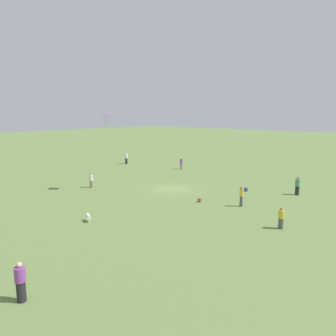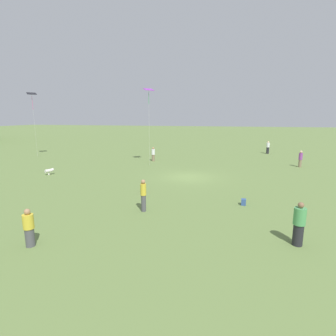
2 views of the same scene
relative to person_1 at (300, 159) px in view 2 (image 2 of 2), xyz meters
name	(u,v)px [view 2 (image 2 of 2)]	position (x,y,z in m)	size (l,w,h in m)	color
ground_plane	(188,177)	(-7.32, 10.61, -0.86)	(240.00, 240.00, 0.00)	olive
person_1	(300,159)	(0.00, 0.00, 0.00)	(0.47, 0.47, 1.73)	#847056
person_2	(29,228)	(-21.21, 14.77, -0.08)	(0.53, 0.53, 1.61)	#4C4C51
person_3	(299,224)	(-18.47, 4.14, 0.04)	(0.62, 0.62, 1.85)	#232328
person_4	(153,154)	(-0.14, 16.00, -0.04)	(0.56, 0.56, 1.66)	#847056
person_5	(143,195)	(-16.27, 11.59, 0.07)	(0.45, 0.45, 1.82)	#4C4C51
person_6	(268,148)	(9.82, 2.07, 0.02)	(0.57, 0.57, 1.79)	#232328
kite_0	(149,92)	(-2.63, 15.65, 6.86)	(1.32, 1.32, 8.10)	purple
kite_1	(32,95)	(-0.74, 31.63, 6.93)	(1.51, 1.50, 8.19)	black
dog_0	(50,171)	(-9.50, 22.96, -0.48)	(0.83, 0.56, 0.57)	silver
picnic_bag_0	(143,190)	(-12.67, 12.87, -0.69)	(0.28, 0.29, 0.34)	#933833
picnic_bag_1	(244,202)	(-13.85, 6.13, -0.68)	(0.33, 0.28, 0.37)	#33518C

